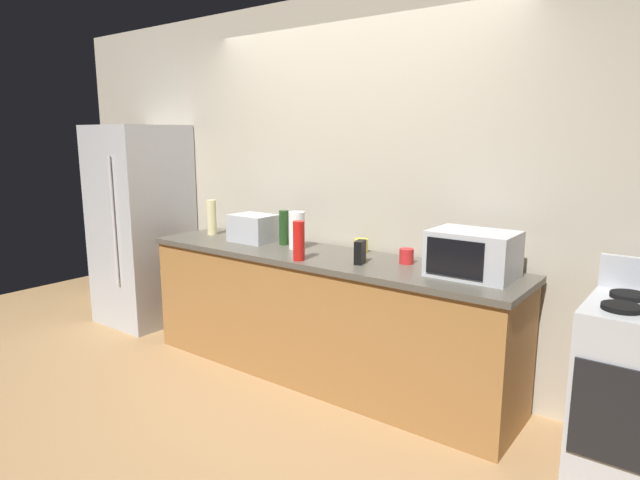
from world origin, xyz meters
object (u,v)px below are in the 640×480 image
cordless_phone (360,252)px  microwave (473,254)px  refrigerator (142,225)px  bottle_hand_soap (212,217)px  toaster_oven (254,228)px  bottle_hot_sauce (299,241)px  bottle_wine (284,228)px  paper_towel_roll (297,230)px  mug_yellow (361,246)px  mug_red (406,256)px

cordless_phone → microwave: bearing=-6.5°
refrigerator → bottle_hand_soap: size_ratio=6.24×
microwave → toaster_oven: size_ratio=1.41×
bottle_hot_sauce → bottle_wine: 0.54m
paper_towel_roll → mug_yellow: (0.45, 0.16, -0.09)m
bottle_hot_sauce → bottle_hand_soap: bearing=165.7°
cordless_phone → toaster_oven: bearing=156.9°
bottle_hot_sauce → mug_red: (0.61, 0.34, -0.08)m
microwave → bottle_hand_soap: 2.24m
bottle_wine → mug_red: bearing=0.3°
microwave → mug_yellow: size_ratio=4.92×
paper_towel_roll → bottle_hot_sauce: 0.38m
paper_towel_roll → mug_yellow: paper_towel_roll is taller
paper_towel_roll → mug_yellow: bearing=20.2°
bottle_hand_soap → bottle_wine: bearing=2.8°
bottle_hand_soap → mug_yellow: size_ratio=2.96×
toaster_oven → bottle_hot_sauce: bottle_hot_sauce is taller
bottle_wine → mug_yellow: bearing=10.1°
mug_red → bottle_wine: bearing=-179.7°
cordless_phone → bottle_wine: size_ratio=0.58×
bottle_hand_soap → mug_red: size_ratio=2.97×
bottle_hot_sauce → bottle_hand_soap: (-1.18, 0.30, 0.01)m
refrigerator → toaster_oven: (1.36, 0.06, 0.10)m
refrigerator → microwave: bearing=0.9°
mug_red → mug_yellow: size_ratio=0.99×
refrigerator → toaster_oven: bearing=2.5°
bottle_hot_sauce → bottle_wine: bottle_hot_sauce is taller
paper_towel_roll → bottle_wine: size_ratio=1.04×
refrigerator → microwave: refrigerator is taller
bottle_hand_soap → mug_red: (1.78, 0.04, -0.10)m
mug_red → mug_yellow: 0.43m
toaster_oven → paper_towel_roll: 0.44m
refrigerator → cordless_phone: size_ratio=12.00×
refrigerator → cordless_phone: bearing=-1.7°
refrigerator → bottle_hand_soap: 0.89m
bottle_wine → mug_red: size_ratio=2.68×
bottle_hand_soap → mug_yellow: bearing=6.1°
cordless_phone → mug_red: bearing=21.1°
bottle_hot_sauce → bottle_hand_soap: bottle_hand_soap is taller
microwave → mug_red: (-0.46, 0.06, -0.09)m
cordless_phone → mug_yellow: size_ratio=1.54×
cordless_phone → bottle_wine: (-0.79, 0.18, 0.06)m
microwave → cordless_phone: bearing=-170.4°
toaster_oven → cordless_phone: size_ratio=2.27×
bottle_wine → mug_yellow: 0.63m
microwave → bottle_hot_sauce: bearing=-165.4°
paper_towel_roll → mug_red: bearing=4.0°
toaster_oven → bottle_hand_soap: (-0.48, 0.01, 0.04)m
bottle_hand_soap → mug_red: bottle_hand_soap is taller
toaster_oven → bottle_hot_sauce: 0.75m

